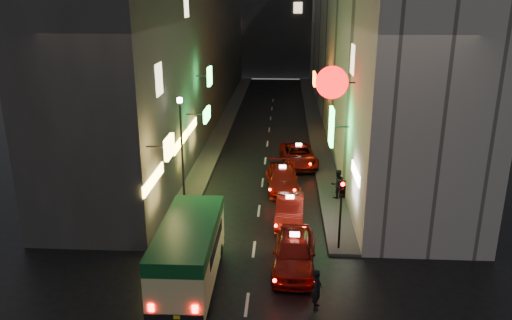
% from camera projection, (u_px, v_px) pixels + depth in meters
% --- Properties ---
extents(building_left, '(7.43, 52.08, 18.00)m').
position_uv_depth(building_left, '(184.00, 25.00, 45.56)').
color(building_left, '#3C3937').
rests_on(building_left, ground).
extents(building_right, '(8.07, 52.00, 18.00)m').
position_uv_depth(building_right, '(360.00, 26.00, 44.69)').
color(building_right, '#AAA59C').
rests_on(building_right, ground).
extents(building_far, '(30.00, 10.00, 22.00)m').
position_uv_depth(building_far, '(277.00, 0.00, 74.87)').
color(building_far, '#343439').
rests_on(building_far, ground).
extents(sidewalk_left, '(1.50, 52.00, 0.15)m').
position_uv_depth(sidewalk_left, '(226.00, 121.00, 48.14)').
color(sidewalk_left, '#44423F').
rests_on(sidewalk_left, ground).
extents(sidewalk_right, '(1.50, 52.00, 0.15)m').
position_uv_depth(sidewalk_right, '(315.00, 122.00, 47.67)').
color(sidewalk_right, '#44423F').
rests_on(sidewalk_right, ground).
extents(minibus, '(2.27, 6.33, 2.72)m').
position_uv_depth(minibus, '(189.00, 247.00, 20.36)').
color(minibus, beige).
rests_on(minibus, ground).
extents(taxi_near, '(2.62, 5.83, 1.99)m').
position_uv_depth(taxi_near, '(294.00, 250.00, 21.81)').
color(taxi_near, maroon).
rests_on(taxi_near, ground).
extents(taxi_second, '(2.20, 5.00, 1.74)m').
position_uv_depth(taxi_second, '(290.00, 208.00, 26.42)').
color(taxi_second, maroon).
rests_on(taxi_second, ground).
extents(taxi_third, '(2.55, 5.22, 1.77)m').
position_uv_depth(taxi_third, '(282.00, 177.00, 30.99)').
color(taxi_third, maroon).
rests_on(taxi_third, ground).
extents(taxi_far, '(2.69, 5.36, 1.81)m').
position_uv_depth(taxi_far, '(298.00, 154.00, 35.48)').
color(taxi_far, maroon).
rests_on(taxi_far, ground).
extents(pedestrian_crossing, '(0.49, 0.67, 1.86)m').
position_uv_depth(pedestrian_crossing, '(317.00, 286.00, 19.01)').
color(pedestrian_crossing, black).
rests_on(pedestrian_crossing, ground).
extents(pedestrian_sidewalk, '(0.86, 0.73, 1.96)m').
position_uv_depth(pedestrian_sidewalk, '(337.00, 182.00, 29.16)').
color(pedestrian_sidewalk, black).
rests_on(pedestrian_sidewalk, sidewalk_right).
extents(traffic_light, '(0.26, 0.43, 3.50)m').
position_uv_depth(traffic_light, '(342.00, 199.00, 22.65)').
color(traffic_light, black).
rests_on(traffic_light, sidewalk_right).
extents(lamp_post, '(0.28, 0.28, 6.22)m').
position_uv_depth(lamp_post, '(182.00, 146.00, 27.07)').
color(lamp_post, black).
rests_on(lamp_post, sidewalk_left).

